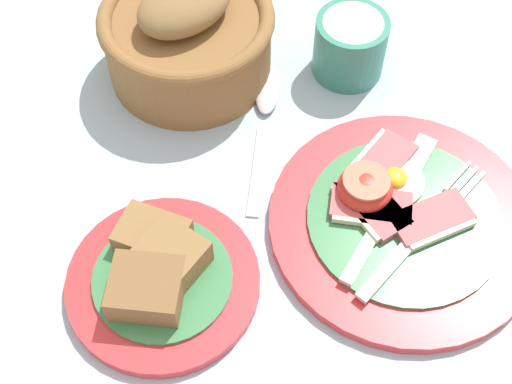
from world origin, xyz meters
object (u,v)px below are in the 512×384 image
object	(u,v)px
breakfast_plate	(399,216)
sugar_cup	(350,45)
bread_plate	(161,276)
teaspoon_by_saucer	(266,109)
bread_basket	(188,36)

from	to	relation	value
breakfast_plate	sugar_cup	world-z (taller)	sugar_cup
bread_plate	teaspoon_by_saucer	bearing A→B (deg)	38.71
sugar_cup	teaspoon_by_saucer	distance (m)	0.11
bread_plate	teaspoon_by_saucer	xyz separation A→B (m)	(0.17, 0.14, -0.01)
bread_plate	bread_basket	world-z (taller)	bread_basket
bread_plate	sugar_cup	distance (m)	0.32
breakfast_plate	bread_basket	xyz separation A→B (m)	(-0.10, 0.27, 0.04)
teaspoon_by_saucer	bread_plate	bearing A→B (deg)	160.75
bread_plate	bread_basket	size ratio (longest dim) A/B	0.95
bread_plate	sugar_cup	size ratio (longest dim) A/B	2.24
sugar_cup	teaspoon_by_saucer	size ratio (longest dim) A/B	0.44
bread_plate	sugar_cup	bearing A→B (deg)	28.89
sugar_cup	bread_basket	size ratio (longest dim) A/B	0.42
breakfast_plate	bread_plate	size ratio (longest dim) A/B	1.46
breakfast_plate	sugar_cup	xyz separation A→B (m)	(0.06, 0.19, 0.03)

